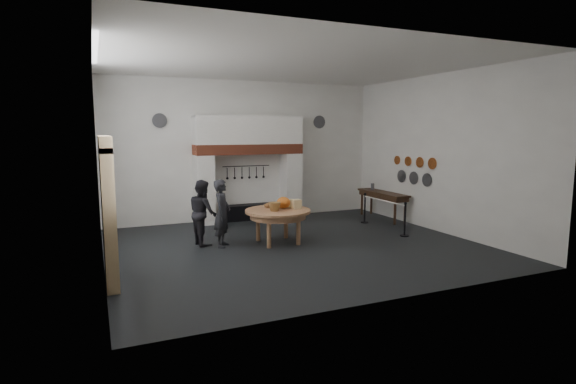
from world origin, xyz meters
name	(u,v)px	position (x,y,z in m)	size (l,w,h in m)	color
floor	(295,246)	(0.00, 0.00, 0.00)	(9.00, 8.00, 0.02)	black
ceiling	(296,63)	(0.00, 0.00, 4.50)	(9.00, 8.00, 0.02)	silver
wall_back	(245,151)	(0.00, 4.00, 2.25)	(9.00, 0.02, 4.50)	white
wall_front	(395,170)	(0.00, -4.00, 2.25)	(9.00, 0.02, 4.50)	white
wall_left	(98,162)	(-4.50, 0.00, 2.25)	(0.02, 8.00, 4.50)	white
wall_right	(439,153)	(4.50, 0.00, 2.25)	(0.02, 8.00, 4.50)	white
chimney_pier_left	(204,190)	(-1.48, 3.65, 1.07)	(0.55, 0.70, 2.15)	silver
chimney_pier_right	(291,185)	(1.48, 3.65, 1.07)	(0.55, 0.70, 2.15)	silver
hearth_brick_band	(249,149)	(0.00, 3.65, 2.31)	(3.50, 0.72, 0.32)	#9E442B
chimney_hood	(248,130)	(0.00, 3.65, 2.92)	(3.50, 0.70, 0.90)	silver
iron_range	(249,212)	(0.00, 3.72, 0.25)	(1.90, 0.45, 0.50)	black
utensil_rail	(246,166)	(0.00, 3.92, 1.75)	(0.02, 0.02, 1.60)	black
door_recess	(104,218)	(-4.47, -1.00, 1.25)	(0.04, 1.10, 2.50)	black
door_jamb_near	(110,222)	(-4.38, -1.70, 1.30)	(0.22, 0.30, 2.60)	tan
door_jamb_far	(107,209)	(-4.38, -0.30, 1.30)	(0.22, 0.30, 2.60)	tan
door_lintel	(105,144)	(-4.38, -1.00, 2.65)	(0.22, 1.70, 0.30)	tan
wall_plaque	(102,189)	(-4.45, 0.80, 1.60)	(0.05, 0.34, 0.44)	gold
work_table	(278,211)	(-0.29, 0.47, 0.84)	(1.69, 1.69, 0.07)	tan
pumpkin	(283,203)	(-0.09, 0.57, 1.03)	(0.36, 0.36, 0.31)	orange
cheese_block_big	(296,204)	(0.21, 0.42, 0.99)	(0.22, 0.22, 0.24)	#D7BA81
cheese_block_small	(291,203)	(0.19, 0.72, 0.97)	(0.18, 0.18, 0.20)	#F4DD92
wicker_basket	(275,207)	(-0.44, 0.32, 0.98)	(0.32, 0.32, 0.22)	olive
bread_loaf	(269,205)	(-0.39, 0.82, 0.94)	(0.31, 0.18, 0.13)	#936134
visitor_near	(222,213)	(-1.70, 0.68, 0.85)	(0.62, 0.41, 1.70)	black
visitor_far	(203,212)	(-2.10, 1.08, 0.83)	(0.81, 0.63, 1.67)	black
side_table	(383,193)	(4.10, 2.08, 0.87)	(0.55, 2.20, 0.06)	#382214
pewter_jug	(373,187)	(4.10, 2.68, 1.01)	(0.12, 0.12, 0.22)	#4D4D52
copper_pan_a	(432,164)	(4.46, 0.20, 1.95)	(0.34, 0.34, 0.03)	#C6662D
copper_pan_b	(420,162)	(4.46, 0.75, 1.95)	(0.32, 0.32, 0.03)	#C6662D
copper_pan_c	(408,161)	(4.46, 1.30, 1.95)	(0.30, 0.30, 0.03)	#C6662D
copper_pan_d	(397,160)	(4.46, 1.85, 1.95)	(0.28, 0.28, 0.03)	#C6662D
pewter_plate_left	(427,180)	(4.46, 0.40, 1.45)	(0.40, 0.40, 0.03)	#4C4C51
pewter_plate_mid	(414,178)	(4.46, 1.00, 1.45)	(0.40, 0.40, 0.03)	#4C4C51
pewter_plate_right	(401,176)	(4.46, 1.60, 1.45)	(0.40, 0.40, 0.03)	#4C4C51
pewter_plate_back_left	(160,121)	(-2.70, 3.96, 3.20)	(0.44, 0.44, 0.03)	#4C4C51
pewter_plate_back_right	(319,122)	(2.70, 3.96, 3.20)	(0.44, 0.44, 0.03)	#4C4C51
barrier_post_near	(405,220)	(3.21, -0.24, 0.45)	(0.05, 0.05, 0.90)	black
barrier_post_far	(365,209)	(3.21, 1.76, 0.45)	(0.05, 0.05, 0.90)	black
barrier_rope	(384,201)	(3.21, 0.76, 0.85)	(0.04, 0.04, 2.00)	white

